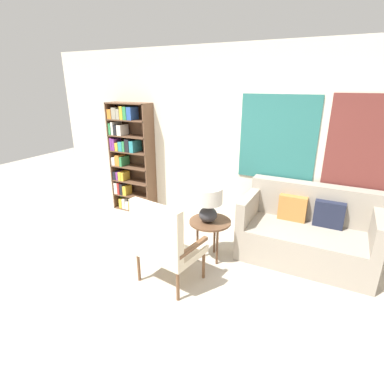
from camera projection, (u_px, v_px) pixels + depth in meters
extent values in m
plane|color=#B2A899|center=(154.00, 296.00, 3.26)|extent=(14.00, 14.00, 0.00)
cube|color=silver|center=(226.00, 142.00, 4.50)|extent=(6.40, 0.06, 2.70)
cube|color=#286B66|center=(277.00, 139.00, 4.09)|extent=(1.04, 0.02, 1.16)
cube|color=brown|center=(371.00, 146.00, 3.62)|extent=(1.00, 0.02, 1.21)
cube|color=brown|center=(115.00, 157.00, 5.35)|extent=(0.02, 0.30, 1.88)
cube|color=brown|center=(150.00, 161.00, 5.03)|extent=(0.02, 0.30, 1.88)
cube|color=brown|center=(128.00, 103.00, 4.87)|extent=(0.77, 0.30, 0.02)
cube|color=brown|center=(136.00, 208.00, 5.51)|extent=(0.77, 0.30, 0.02)
cube|color=brown|center=(137.00, 157.00, 5.31)|extent=(0.77, 0.01, 1.88)
cube|color=brown|center=(135.00, 195.00, 5.42)|extent=(0.77, 0.30, 0.02)
cylinder|color=#194723|center=(122.00, 200.00, 5.60)|extent=(0.06, 0.06, 0.21)
cube|color=gold|center=(123.00, 202.00, 5.54)|extent=(0.06, 0.19, 0.17)
cube|color=silver|center=(127.00, 202.00, 5.52)|extent=(0.06, 0.23, 0.18)
cube|color=silver|center=(130.00, 204.00, 5.48)|extent=(0.06, 0.18, 0.14)
cube|color=gold|center=(133.00, 205.00, 5.44)|extent=(0.07, 0.17, 0.16)
cube|color=gray|center=(137.00, 205.00, 5.43)|extent=(0.06, 0.22, 0.15)
cube|color=#338C4C|center=(141.00, 206.00, 5.41)|extent=(0.05, 0.24, 0.14)
cylinder|color=#8C6B4C|center=(149.00, 206.00, 5.34)|extent=(0.09, 0.09, 0.20)
cube|color=brown|center=(134.00, 181.00, 5.32)|extent=(0.77, 0.30, 0.02)
cube|color=silver|center=(119.00, 187.00, 5.49)|extent=(0.07, 0.22, 0.20)
cube|color=red|center=(122.00, 187.00, 5.46)|extent=(0.04, 0.21, 0.21)
cube|color=black|center=(125.00, 188.00, 5.44)|extent=(0.06, 0.22, 0.20)
cube|color=gold|center=(127.00, 190.00, 5.40)|extent=(0.07, 0.18, 0.17)
cube|color=brown|center=(133.00, 166.00, 5.23)|extent=(0.77, 0.30, 0.02)
cube|color=black|center=(117.00, 175.00, 5.39)|extent=(0.06, 0.17, 0.14)
cube|color=#7A338C|center=(120.00, 175.00, 5.37)|extent=(0.04, 0.18, 0.14)
cube|color=gold|center=(123.00, 175.00, 5.35)|extent=(0.05, 0.20, 0.15)
cube|color=gold|center=(125.00, 176.00, 5.32)|extent=(0.05, 0.19, 0.15)
cylinder|color=#334C6B|center=(148.00, 177.00, 5.16)|extent=(0.08, 0.08, 0.20)
cube|color=brown|center=(132.00, 151.00, 5.14)|extent=(0.77, 0.30, 0.02)
cube|color=silver|center=(116.00, 160.00, 5.30)|extent=(0.07, 0.19, 0.14)
cube|color=orange|center=(120.00, 160.00, 5.26)|extent=(0.09, 0.19, 0.18)
cube|color=#338C4C|center=(124.00, 161.00, 5.25)|extent=(0.05, 0.23, 0.16)
cube|color=brown|center=(131.00, 136.00, 5.05)|extent=(0.77, 0.30, 0.02)
cube|color=#7A338C|center=(115.00, 143.00, 5.23)|extent=(0.04, 0.25, 0.21)
cube|color=#7A338C|center=(117.00, 144.00, 5.19)|extent=(0.05, 0.19, 0.20)
cube|color=gold|center=(120.00, 146.00, 5.17)|extent=(0.06, 0.19, 0.14)
cube|color=teal|center=(124.00, 146.00, 5.14)|extent=(0.08, 0.21, 0.16)
cube|color=#338C4C|center=(128.00, 146.00, 5.12)|extent=(0.05, 0.25, 0.17)
cube|color=black|center=(130.00, 145.00, 5.06)|extent=(0.08, 0.19, 0.22)
cube|color=teal|center=(135.00, 146.00, 5.05)|extent=(0.08, 0.25, 0.19)
cube|color=brown|center=(130.00, 120.00, 4.96)|extent=(0.77, 0.30, 0.02)
cube|color=#338C4C|center=(113.00, 129.00, 5.11)|extent=(0.04, 0.17, 0.19)
cube|color=silver|center=(116.00, 128.00, 5.11)|extent=(0.04, 0.24, 0.22)
cube|color=black|center=(118.00, 130.00, 5.06)|extent=(0.05, 0.17, 0.17)
cube|color=silver|center=(123.00, 130.00, 5.05)|extent=(0.08, 0.22, 0.17)
cube|color=orange|center=(113.00, 114.00, 5.04)|extent=(0.08, 0.24, 0.16)
cube|color=gray|center=(117.00, 113.00, 4.98)|extent=(0.09, 0.20, 0.19)
cube|color=gray|center=(121.00, 114.00, 4.95)|extent=(0.07, 0.21, 0.16)
cube|color=gold|center=(125.00, 113.00, 4.92)|extent=(0.06, 0.22, 0.21)
cube|color=#338C4C|center=(128.00, 113.00, 4.89)|extent=(0.07, 0.23, 0.21)
cube|color=#2D56A8|center=(132.00, 113.00, 4.85)|extent=(0.09, 0.21, 0.20)
cylinder|color=brown|center=(204.00, 265.00, 3.51)|extent=(0.04, 0.04, 0.36)
cylinder|color=brown|center=(166.00, 249.00, 3.83)|extent=(0.04, 0.04, 0.36)
cylinder|color=brown|center=(178.00, 286.00, 3.15)|extent=(0.04, 0.04, 0.36)
cylinder|color=brown|center=(139.00, 267.00, 3.47)|extent=(0.04, 0.04, 0.36)
cube|color=beige|center=(171.00, 250.00, 3.41)|extent=(0.74, 0.66, 0.08)
cube|color=beige|center=(156.00, 231.00, 3.12)|extent=(0.67, 0.20, 0.59)
cube|color=brown|center=(193.00, 247.00, 3.20)|extent=(0.13, 0.51, 0.04)
cube|color=brown|center=(151.00, 231.00, 3.54)|extent=(0.13, 0.51, 0.04)
cube|color=#9E9384|center=(304.00, 244.00, 3.88)|extent=(1.62, 0.88, 0.44)
cube|color=#9E9384|center=(312.00, 202.00, 4.00)|extent=(1.62, 0.20, 0.50)
cube|color=#9E9384|center=(250.00, 206.00, 4.07)|extent=(0.12, 0.88, 0.35)
cube|color=#9E9384|center=(378.00, 229.00, 3.42)|extent=(0.12, 0.88, 0.35)
cube|color=#B27538|center=(292.00, 208.00, 4.00)|extent=(0.36, 0.12, 0.34)
cube|color=#1E2338|center=(329.00, 214.00, 3.81)|extent=(0.36, 0.12, 0.34)
cylinder|color=brown|center=(210.00, 222.00, 3.79)|extent=(0.53, 0.53, 0.02)
cylinder|color=brown|center=(214.00, 235.00, 4.02)|extent=(0.03, 0.03, 0.52)
cylinder|color=brown|center=(197.00, 241.00, 3.88)|extent=(0.03, 0.03, 0.52)
cylinder|color=brown|center=(217.00, 246.00, 3.76)|extent=(0.03, 0.03, 0.52)
ellipsoid|color=#2D2D33|center=(208.00, 214.00, 3.74)|extent=(0.23, 0.23, 0.19)
cylinder|color=tan|center=(208.00, 205.00, 3.70)|extent=(0.02, 0.02, 0.06)
cylinder|color=beige|center=(208.00, 195.00, 3.65)|extent=(0.35, 0.35, 0.20)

